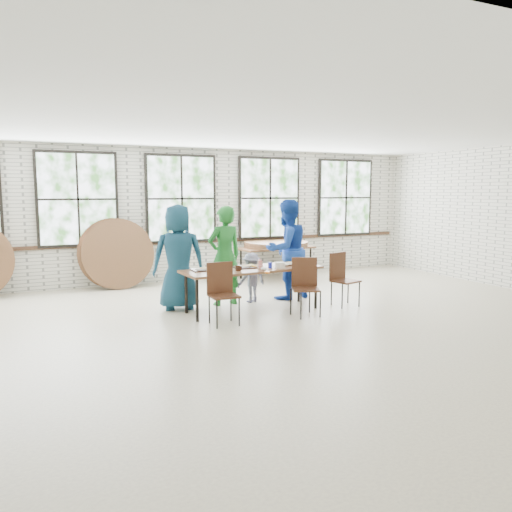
{
  "coord_description": "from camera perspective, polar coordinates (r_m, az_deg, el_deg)",
  "views": [
    {
      "loc": [
        -3.15,
        -6.5,
        2.03
      ],
      "look_at": [
        0.0,
        0.4,
        1.05
      ],
      "focal_mm": 35.0,
      "sensor_mm": 36.0,
      "label": 1
    }
  ],
  "objects": [
    {
      "name": "adult_green",
      "position": [
        8.95,
        -3.61,
        0.03
      ],
      "size": [
        0.69,
        0.5,
        1.78
      ],
      "primitive_type": "imported",
      "rotation": [
        0.0,
        0.0,
        3.26
      ],
      "color": "#1D6C26",
      "rests_on": "ground"
    },
    {
      "name": "chair_near_right",
      "position": [
        8.27,
        5.61,
        -2.92
      ],
      "size": [
        0.54,
        0.54,
        0.95
      ],
      "rotation": [
        0.0,
        0.0,
        -0.4
      ],
      "color": "#452617",
      "rests_on": "ground"
    },
    {
      "name": "tabletop_clutter",
      "position": [
        8.49,
        0.28,
        -1.2
      ],
      "size": [
        2.04,
        0.62,
        0.11
      ],
      "color": "black",
      "rests_on": "dining_table"
    },
    {
      "name": "room",
      "position": [
        11.38,
        -8.52,
        6.26
      ],
      "size": [
        12.0,
        12.0,
        12.0
      ],
      "color": "beige",
      "rests_on": "ground"
    },
    {
      "name": "round_tops_leaning",
      "position": [
        10.76,
        -22.78,
        -0.13
      ],
      "size": [
        4.26,
        0.46,
        1.49
      ],
      "color": "brown",
      "rests_on": "ground"
    },
    {
      "name": "round_tops_stacked",
      "position": [
        11.71,
        2.3,
        1.35
      ],
      "size": [
        1.5,
        1.5,
        0.13
      ],
      "color": "brown",
      "rests_on": "storage_table"
    },
    {
      "name": "chair_near_left",
      "position": [
        7.71,
        -3.93,
        -3.66
      ],
      "size": [
        0.43,
        0.41,
        0.95
      ],
      "rotation": [
        0.0,
        0.0,
        -0.02
      ],
      "color": "#452617",
      "rests_on": "ground"
    },
    {
      "name": "chair_spare",
      "position": [
        9.06,
        9.73,
        -2.09
      ],
      "size": [
        0.51,
        0.5,
        0.95
      ],
      "rotation": [
        0.0,
        0.0,
        0.28
      ],
      "color": "#452617",
      "rests_on": "ground"
    },
    {
      "name": "dining_table",
      "position": [
        8.48,
        -0.43,
        -1.74
      ],
      "size": [
        2.45,
        0.97,
        0.74
      ],
      "rotation": [
        0.0,
        0.0,
        0.07
      ],
      "color": "brown",
      "rests_on": "ground"
    },
    {
      "name": "storage_table",
      "position": [
        11.72,
        2.3,
        0.77
      ],
      "size": [
        1.87,
        0.93,
        0.74
      ],
      "rotation": [
        0.0,
        0.0,
        0.1
      ],
      "color": "brown",
      "rests_on": "ground"
    },
    {
      "name": "toddler",
      "position": [
        9.21,
        -0.53,
        -2.47
      ],
      "size": [
        0.65,
        0.46,
        0.91
      ],
      "primitive_type": "imported",
      "rotation": [
        0.0,
        0.0,
        3.37
      ],
      "color": "#141641",
      "rests_on": "ground"
    },
    {
      "name": "adult_blue",
      "position": [
        9.46,
        3.53,
        0.75
      ],
      "size": [
        1.05,
        0.9,
        1.89
      ],
      "primitive_type": "imported",
      "rotation": [
        0.0,
        0.0,
        3.36
      ],
      "color": "#163B9A",
      "rests_on": "ground"
    },
    {
      "name": "adult_teal",
      "position": [
        8.68,
        -8.85,
        -0.13
      ],
      "size": [
        0.99,
        0.74,
        1.82
      ],
      "primitive_type": "imported",
      "rotation": [
        0.0,
        0.0,
        2.95
      ],
      "color": "navy",
      "rests_on": "ground"
    }
  ]
}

